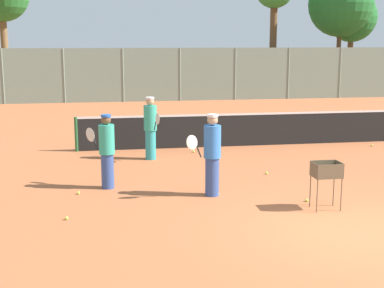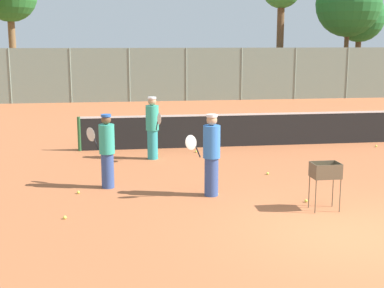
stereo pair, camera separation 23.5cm
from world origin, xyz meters
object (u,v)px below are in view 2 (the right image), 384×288
Objects in this scene: tennis_net at (243,129)px; player_red_cap at (107,150)px; player_yellow_shirt at (152,127)px; parked_car at (236,85)px; player_white_outfit at (211,154)px; ball_cart at (326,174)px.

player_red_cap is (-4.32, -4.40, 0.34)m from tennis_net.
player_yellow_shirt is (-3.04, -1.49, 0.38)m from tennis_net.
tennis_net is 2.50× the size of parked_car.
player_yellow_shirt is (1.27, 2.92, 0.04)m from player_red_cap.
player_white_outfit is 2.49m from ball_cart.
ball_cart is at bearing 13.81° from player_yellow_shirt.
player_yellow_shirt is at bearing -110.37° from parked_car.
player_yellow_shirt is 6.10m from ball_cart.
player_yellow_shirt reaches higher than ball_cart.
parked_car is at bearing 81.38° from ball_cart.
ball_cart is (3.07, -5.27, -0.19)m from player_yellow_shirt.
tennis_net is 6.76m from ball_cart.
parked_car is at bearing 77.77° from tennis_net.
tennis_net is at bearing 90.23° from ball_cart.
player_yellow_shirt is at bearing -67.53° from player_red_cap.
tennis_net is 5.84× the size of player_yellow_shirt.
player_red_cap is at bearing -39.97° from player_yellow_shirt.
player_red_cap is 0.41× the size of parked_car.
tennis_net reaches higher than ball_cart.
player_white_outfit is 4.04m from player_yellow_shirt.
tennis_net is at bearing -137.56° from player_white_outfit.
player_white_outfit is at bearing -157.78° from player_red_cap.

